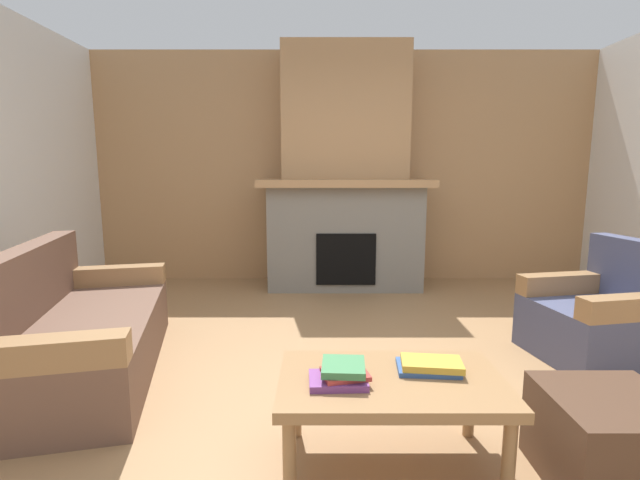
{
  "coord_description": "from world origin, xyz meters",
  "views": [
    {
      "loc": [
        -0.28,
        -2.56,
        1.35
      ],
      "look_at": [
        -0.28,
        0.73,
        0.83
      ],
      "focal_mm": 25.51,
      "sensor_mm": 36.0,
      "label": 1
    }
  ],
  "objects_px": {
    "ottoman": "(608,441)",
    "couch": "(76,333)",
    "fireplace": "(344,185)",
    "coffee_table": "(391,389)",
    "armchair": "(600,318)"
  },
  "relations": [
    {
      "from": "fireplace",
      "to": "armchair",
      "type": "height_order",
      "value": "fireplace"
    },
    {
      "from": "armchair",
      "to": "ottoman",
      "type": "height_order",
      "value": "armchair"
    },
    {
      "from": "couch",
      "to": "coffee_table",
      "type": "height_order",
      "value": "couch"
    },
    {
      "from": "fireplace",
      "to": "ottoman",
      "type": "height_order",
      "value": "fireplace"
    },
    {
      "from": "armchair",
      "to": "ottoman",
      "type": "bearing_deg",
      "value": -119.91
    },
    {
      "from": "fireplace",
      "to": "couch",
      "type": "height_order",
      "value": "fireplace"
    },
    {
      "from": "ottoman",
      "to": "couch",
      "type": "bearing_deg",
      "value": 159.47
    },
    {
      "from": "ottoman",
      "to": "coffee_table",
      "type": "bearing_deg",
      "value": 172.27
    },
    {
      "from": "couch",
      "to": "ottoman",
      "type": "bearing_deg",
      "value": -20.53
    },
    {
      "from": "coffee_table",
      "to": "ottoman",
      "type": "bearing_deg",
      "value": -7.73
    },
    {
      "from": "couch",
      "to": "ottoman",
      "type": "height_order",
      "value": "couch"
    },
    {
      "from": "couch",
      "to": "coffee_table",
      "type": "distance_m",
      "value": 2.13
    },
    {
      "from": "coffee_table",
      "to": "ottoman",
      "type": "xyz_separation_m",
      "value": [
        0.91,
        -0.12,
        -0.18
      ]
    },
    {
      "from": "fireplace",
      "to": "coffee_table",
      "type": "bearing_deg",
      "value": -89.34
    },
    {
      "from": "fireplace",
      "to": "coffee_table",
      "type": "height_order",
      "value": "fireplace"
    }
  ]
}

